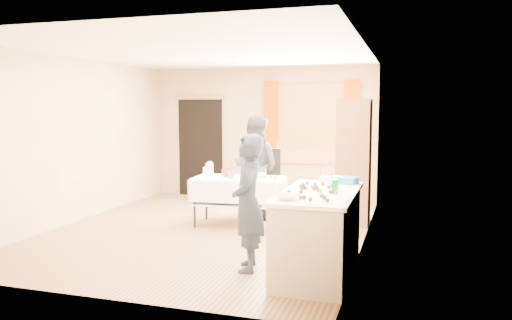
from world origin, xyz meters
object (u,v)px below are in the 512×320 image
(counter, at_px, (319,233))
(girl, at_px, (248,203))
(chair, at_px, (267,194))
(party_table, at_px, (239,197))
(woman, at_px, (255,167))
(cabinet, at_px, (354,162))

(counter, distance_m, girl, 0.84)
(chair, bearing_deg, party_table, -115.06)
(counter, distance_m, party_table, 2.43)
(girl, height_order, woman, woman)
(chair, height_order, girl, girl)
(cabinet, height_order, chair, cabinet)
(counter, relative_size, party_table, 1.16)
(cabinet, bearing_deg, chair, 168.53)
(party_table, height_order, chair, chair)
(party_table, distance_m, girl, 2.14)
(cabinet, xyz_separation_m, chair, (-1.49, 0.30, -0.64))
(cabinet, relative_size, woman, 1.16)
(party_table, relative_size, chair, 1.31)
(party_table, xyz_separation_m, girl, (0.79, -1.96, 0.32))
(cabinet, height_order, party_table, cabinet)
(chair, relative_size, woman, 0.66)
(counter, bearing_deg, party_table, 130.19)
(chair, bearing_deg, woman, -124.20)
(party_table, height_order, woman, woman)
(party_table, distance_m, woman, 0.77)
(party_table, bearing_deg, counter, -54.12)
(party_table, height_order, girl, girl)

